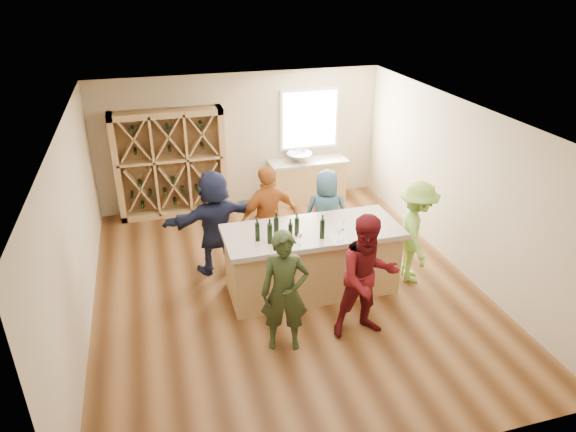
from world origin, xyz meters
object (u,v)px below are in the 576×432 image
object	(u,v)px
sink	(299,157)
person_far_right	(326,214)
wine_bottle_e	(297,227)
person_server	(416,232)
tasting_counter_base	(312,262)
wine_bottle_d	(290,232)
wine_bottle_a	(257,232)
wine_bottle_b	(270,234)
person_far_left	(215,222)
wine_rack	(171,164)
person_near_left	(285,292)
person_far_mid	(268,218)
wine_bottle_f	(322,229)
wine_bottle_c	(276,227)
person_near_right	(368,277)

from	to	relation	value
sink	person_far_right	world-z (taller)	person_far_right
wine_bottle_e	person_server	bearing A→B (deg)	-0.61
tasting_counter_base	wine_bottle_d	world-z (taller)	wine_bottle_d
wine_bottle_a	wine_bottle_b	bearing A→B (deg)	-36.61
wine_bottle_b	person_far_left	xyz separation A→B (m)	(-0.63, 1.27, -0.34)
wine_rack	wine_bottle_d	distance (m)	4.00
wine_bottle_d	wine_rack	bearing A→B (deg)	111.31
person_near_left	person_far_left	world-z (taller)	person_far_left
wine_bottle_d	person_far_mid	distance (m)	1.22
sink	wine_bottle_b	world-z (taller)	wine_bottle_b
person_far_mid	person_far_left	size ratio (longest dim) A/B	1.01
person_far_right	person_far_left	size ratio (longest dim) A/B	0.90
person_near_left	person_far_mid	size ratio (longest dim) A/B	0.96
tasting_counter_base	wine_bottle_f	xyz separation A→B (m)	(0.05, -0.30, 0.73)
sink	person_server	xyz separation A→B (m)	(0.87, -3.55, -0.16)
wine_bottle_e	wine_bottle_d	bearing A→B (deg)	-138.24
person_server	wine_bottle_a	bearing A→B (deg)	108.13
wine_bottle_c	person_far_right	bearing A→B (deg)	41.97
wine_bottle_f	wine_rack	bearing A→B (deg)	116.93
wine_bottle_e	person_near_right	world-z (taller)	person_near_right
wine_bottle_b	person_far_right	size ratio (longest dim) A/B	0.19
wine_bottle_b	person_far_left	distance (m)	1.45
sink	wine_bottle_f	size ratio (longest dim) A/B	1.81
wine_bottle_e	wine_bottle_f	world-z (taller)	wine_bottle_f
wine_bottle_e	wine_bottle_f	distance (m)	0.38
sink	person_near_left	bearing A→B (deg)	-109.12
tasting_counter_base	wine_bottle_f	bearing A→B (deg)	-80.54
person_far_left	wine_bottle_f	bearing A→B (deg)	123.60
tasting_counter_base	person_far_mid	xyz separation A→B (m)	(-0.47, 0.93, 0.40)
tasting_counter_base	person_near_left	xyz separation A→B (m)	(-0.77, -1.21, 0.37)
wine_bottle_c	person_far_right	xyz separation A→B (m)	(1.17, 1.05, -0.43)
wine_rack	tasting_counter_base	world-z (taller)	wine_rack
wine_bottle_c	person_far_mid	size ratio (longest dim) A/B	0.17
tasting_counter_base	person_near_right	bearing A→B (deg)	-72.90
wine_bottle_f	wine_bottle_a	bearing A→B (deg)	169.22
person_near_right	wine_bottle_e	bearing A→B (deg)	121.52
tasting_counter_base	person_server	xyz separation A→B (m)	(1.70, -0.14, 0.36)
sink	tasting_counter_base	xyz separation A→B (m)	(-0.83, -3.41, -0.51)
wine_rack	wine_bottle_e	world-z (taller)	wine_rack
person_near_right	person_far_right	bearing A→B (deg)	85.44
wine_bottle_e	person_near_right	distance (m)	1.34
sink	wine_bottle_d	world-z (taller)	wine_bottle_d
sink	wine_bottle_f	xyz separation A→B (m)	(-0.78, -3.71, 0.22)
wine_bottle_a	person_far_left	world-z (taller)	person_far_left
wine_bottle_c	person_far_right	size ratio (longest dim) A/B	0.20
wine_bottle_a	person_near_right	bearing A→B (deg)	-41.41
wine_bottle_a	person_near_left	world-z (taller)	person_near_left
tasting_counter_base	person_far_left	distance (m)	1.74
wine_bottle_b	person_far_mid	xyz separation A→B (m)	(0.26, 1.17, -0.33)
wine_rack	wine_bottle_a	world-z (taller)	wine_rack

